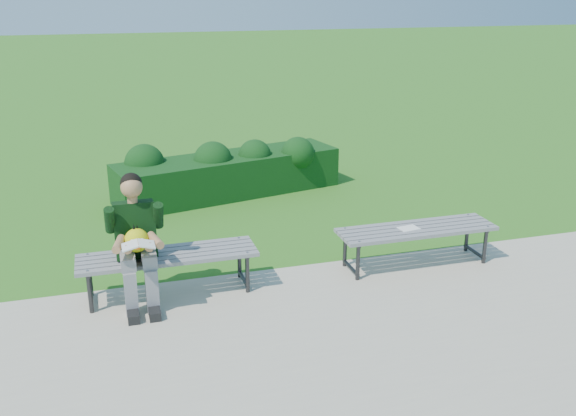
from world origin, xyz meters
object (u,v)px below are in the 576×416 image
Objects in this scene: bench_right at (416,232)px; paper_sheet at (409,228)px; hedge at (226,171)px; seated_boy at (136,238)px; bench_left at (168,259)px.

bench_right reaches higher than paper_sheet.
hedge is 2.70× the size of seated_boy.
hedge is 1.98× the size of bench_left.
paper_sheet is at bearing 0.83° from seated_boy.
bench_right is (1.52, -3.24, 0.04)m from hedge.
seated_boy is at bearing -179.17° from paper_sheet.
bench_right is at bearing 0.81° from seated_boy.
seated_boy is (-3.07, -0.04, 0.30)m from bench_right.
bench_left is 0.43m from seated_boy.
bench_left is 1.37× the size of seated_boy.
bench_left is at bearing 178.90° from paper_sheet.
seated_boy reaches higher than bench_left.
seated_boy is 2.98m from paper_sheet.
bench_right is (2.77, -0.05, 0.00)m from bench_left.
paper_sheet is at bearing -66.27° from hedge.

